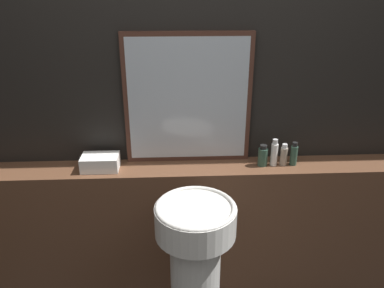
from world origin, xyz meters
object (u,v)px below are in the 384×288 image
object	(u,v)px
shampoo_bottle	(263,156)
mirror	(188,100)
conditioner_bottle	(274,153)
lotion_bottle	(284,155)
pedestal_sink	(195,271)
body_wash_bottle	(294,154)
towel_stack	(100,162)

from	to	relation	value
shampoo_bottle	mirror	bearing A→B (deg)	167.25
conditioner_bottle	lotion_bottle	bearing A→B (deg)	0.00
pedestal_sink	mirror	bearing A→B (deg)	91.30
mirror	conditioner_bottle	bearing A→B (deg)	-11.11
conditioner_bottle	lotion_bottle	xyz separation A→B (m)	(0.06, 0.00, -0.01)
shampoo_bottle	lotion_bottle	xyz separation A→B (m)	(0.12, 0.00, 0.00)
mirror	body_wash_bottle	world-z (taller)	mirror
conditioner_bottle	lotion_bottle	distance (m)	0.06
conditioner_bottle	mirror	bearing A→B (deg)	168.89
lotion_bottle	pedestal_sink	bearing A→B (deg)	-140.07
towel_stack	body_wash_bottle	xyz separation A→B (m)	(1.09, 0.00, 0.02)
towel_stack	shampoo_bottle	distance (m)	0.91
pedestal_sink	lotion_bottle	world-z (taller)	lotion_bottle
lotion_bottle	body_wash_bottle	world-z (taller)	body_wash_bottle
pedestal_sink	towel_stack	distance (m)	0.78
pedestal_sink	mirror	world-z (taller)	mirror
mirror	towel_stack	world-z (taller)	mirror
lotion_bottle	body_wash_bottle	bearing A→B (deg)	0.00
body_wash_bottle	pedestal_sink	bearing A→B (deg)	-142.94
lotion_bottle	shampoo_bottle	bearing A→B (deg)	-180.00
pedestal_sink	mirror	size ratio (longest dim) A/B	1.26
mirror	conditioner_bottle	distance (m)	0.57
mirror	body_wash_bottle	xyz separation A→B (m)	(0.59, -0.09, -0.30)
towel_stack	lotion_bottle	size ratio (longest dim) A/B	1.59
mirror	body_wash_bottle	distance (m)	0.67
conditioner_bottle	lotion_bottle	size ratio (longest dim) A/B	1.23
mirror	towel_stack	distance (m)	0.60
mirror	pedestal_sink	bearing A→B (deg)	-88.70
pedestal_sink	shampoo_bottle	xyz separation A→B (m)	(0.41, 0.44, 0.41)
towel_stack	body_wash_bottle	distance (m)	1.09
shampoo_bottle	pedestal_sink	bearing A→B (deg)	-132.70
body_wash_bottle	towel_stack	bearing A→B (deg)	180.00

